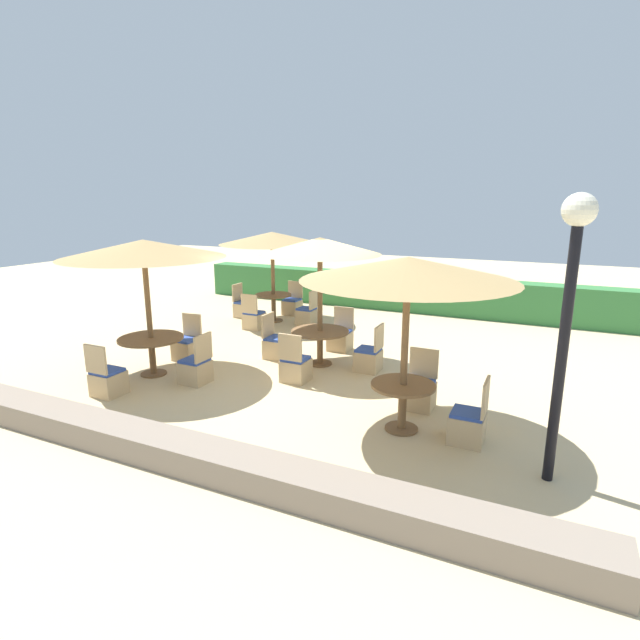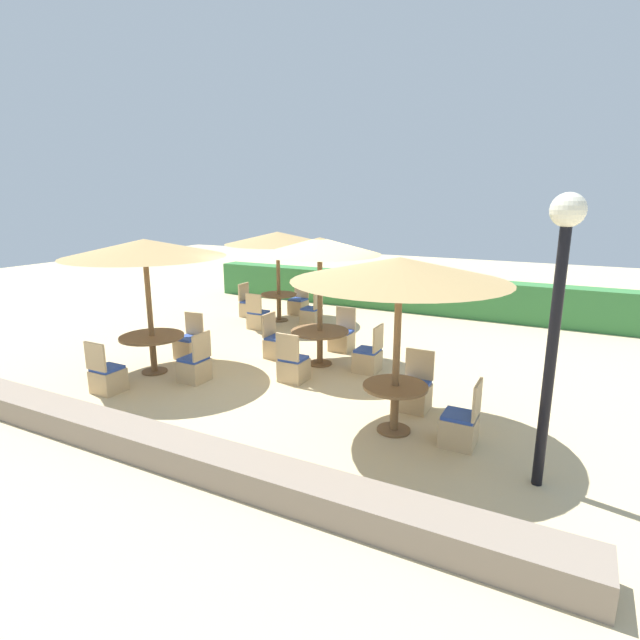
# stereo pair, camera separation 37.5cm
# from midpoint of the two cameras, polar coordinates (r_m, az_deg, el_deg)

# --- Properties ---
(ground_plane) EXTENTS (40.00, 40.00, 0.00)m
(ground_plane) POSITION_cam_midpoint_polar(r_m,az_deg,el_deg) (9.65, -2.65, -5.97)
(ground_plane) COLOR #D1BA8C
(hedge_row) EXTENTS (13.00, 0.70, 1.05)m
(hedge_row) POSITION_cam_midpoint_polar(r_m,az_deg,el_deg) (15.04, 8.36, 3.16)
(hedge_row) COLOR #387A3D
(hedge_row) RESTS_ON ground_plane
(stone_border) EXTENTS (10.00, 0.56, 0.35)m
(stone_border) POSITION_cam_midpoint_polar(r_m,az_deg,el_deg) (6.79, -18.08, -13.98)
(stone_border) COLOR gray
(stone_border) RESTS_ON ground_plane
(lamp_post) EXTENTS (0.36, 0.36, 3.32)m
(lamp_post) POSITION_cam_midpoint_polar(r_m,az_deg,el_deg) (5.96, 25.12, 3.71)
(lamp_post) COLOR black
(lamp_post) RESTS_ON ground_plane
(parasol_center) EXTENTS (2.36, 2.36, 2.53)m
(parasol_center) POSITION_cam_midpoint_polar(r_m,az_deg,el_deg) (9.59, -1.13, 8.38)
(parasol_center) COLOR brown
(parasol_center) RESTS_ON ground_plane
(round_table_center) EXTENTS (1.15, 1.15, 0.70)m
(round_table_center) POSITION_cam_midpoint_polar(r_m,az_deg,el_deg) (9.92, -1.09, -1.95)
(round_table_center) COLOR brown
(round_table_center) RESTS_ON ground_plane
(patio_chair_center_north) EXTENTS (0.46, 0.46, 0.93)m
(patio_chair_center_north) POSITION_cam_midpoint_polar(r_m,az_deg,el_deg) (10.95, 1.35, -2.11)
(patio_chair_center_north) COLOR tan
(patio_chair_center_north) RESTS_ON ground_plane
(patio_chair_center_east) EXTENTS (0.46, 0.46, 0.93)m
(patio_chair_center_east) POSITION_cam_midpoint_polar(r_m,az_deg,el_deg) (9.66, 4.51, -4.34)
(patio_chair_center_east) COLOR tan
(patio_chair_center_east) RESTS_ON ground_plane
(patio_chair_center_south) EXTENTS (0.46, 0.46, 0.93)m
(patio_chair_center_south) POSITION_cam_midpoint_polar(r_m,az_deg,el_deg) (9.13, -4.02, -5.43)
(patio_chair_center_south) COLOR tan
(patio_chair_center_south) RESTS_ON ground_plane
(patio_chair_center_west) EXTENTS (0.46, 0.46, 0.93)m
(patio_chair_center_west) POSITION_cam_midpoint_polar(r_m,az_deg,el_deg) (10.46, -6.05, -2.94)
(patio_chair_center_west) COLOR tan
(patio_chair_center_west) RESTS_ON ground_plane
(parasol_front_right) EXTENTS (2.94, 2.94, 2.50)m
(parasol_front_right) POSITION_cam_midpoint_polar(r_m,az_deg,el_deg) (6.77, 8.46, 5.74)
(parasol_front_right) COLOR brown
(parasol_front_right) RESTS_ON ground_plane
(round_table_front_right) EXTENTS (0.92, 0.92, 0.70)m
(round_table_front_right) POSITION_cam_midpoint_polar(r_m,az_deg,el_deg) (7.24, 7.96, -8.57)
(round_table_front_right) COLOR brown
(round_table_front_right) RESTS_ON ground_plane
(patio_chair_front_right_north) EXTENTS (0.46, 0.46, 0.93)m
(patio_chair_front_right_north) POSITION_cam_midpoint_polar(r_m,az_deg,el_deg) (8.11, 10.01, -8.12)
(patio_chair_front_right_north) COLOR tan
(patio_chair_front_right_north) RESTS_ON ground_plane
(patio_chair_front_right_east) EXTENTS (0.46, 0.46, 0.93)m
(patio_chair_front_right_east) POSITION_cam_midpoint_polar(r_m,az_deg,el_deg) (7.17, 15.14, -11.46)
(patio_chair_front_right_east) COLOR tan
(patio_chair_front_right_east) RESTS_ON ground_plane
(parasol_back_left) EXTENTS (2.78, 2.78, 2.40)m
(parasol_back_left) POSITION_cam_midpoint_polar(r_m,az_deg,el_deg) (13.29, -6.31, 9.25)
(parasol_back_left) COLOR brown
(parasol_back_left) RESTS_ON ground_plane
(round_table_back_left) EXTENTS (0.97, 0.97, 0.74)m
(round_table_back_left) POSITION_cam_midpoint_polar(r_m,az_deg,el_deg) (13.52, -6.13, 2.21)
(round_table_back_left) COLOR brown
(round_table_back_left) RESTS_ON ground_plane
(patio_chair_back_left_west) EXTENTS (0.46, 0.46, 0.93)m
(patio_chair_back_left_west) POSITION_cam_midpoint_polar(r_m,az_deg,el_deg) (14.17, -9.47, 1.38)
(patio_chair_back_left_west) COLOR tan
(patio_chair_back_left_west) RESTS_ON ground_plane
(patio_chair_back_left_north) EXTENTS (0.46, 0.46, 0.93)m
(patio_chair_back_left_north) POSITION_cam_midpoint_polar(r_m,az_deg,el_deg) (14.37, -3.92, 1.71)
(patio_chair_back_left_north) COLOR tan
(patio_chair_back_left_north) RESTS_ON ground_plane
(patio_chair_back_left_south) EXTENTS (0.46, 0.46, 0.93)m
(patio_chair_back_left_south) POSITION_cam_midpoint_polar(r_m,az_deg,el_deg) (12.83, -8.40, 0.12)
(patio_chair_back_left_south) COLOR tan
(patio_chair_back_left_south) RESTS_ON ground_plane
(patio_chair_back_left_east) EXTENTS (0.46, 0.46, 0.93)m
(patio_chair_back_left_east) POSITION_cam_midpoint_polar(r_m,az_deg,el_deg) (13.15, -2.31, 0.60)
(patio_chair_back_left_east) COLOR tan
(patio_chair_back_left_east) RESTS_ON ground_plane
(parasol_front_left) EXTENTS (2.92, 2.92, 2.54)m
(parasol_front_left) POSITION_cam_midpoint_polar(r_m,az_deg,el_deg) (9.60, -20.61, 7.59)
(parasol_front_left) COLOR brown
(parasol_front_left) RESTS_ON ground_plane
(round_table_front_left) EXTENTS (1.19, 1.19, 0.73)m
(round_table_front_left) POSITION_cam_midpoint_polar(r_m,az_deg,el_deg) (9.92, -19.75, -2.63)
(round_table_front_left) COLOR brown
(round_table_front_left) RESTS_ON ground_plane
(patio_chair_front_left_east) EXTENTS (0.46, 0.46, 0.93)m
(patio_chair_front_left_east) POSITION_cam_midpoint_polar(r_m,az_deg,el_deg) (9.34, -15.14, -5.44)
(patio_chair_front_left_east) COLOR tan
(patio_chair_front_left_east) RESTS_ON ground_plane
(patio_chair_front_left_south) EXTENTS (0.46, 0.46, 0.93)m
(patio_chair_front_left_south) POSITION_cam_midpoint_polar(r_m,az_deg,el_deg) (9.28, -24.19, -6.33)
(patio_chair_front_left_south) COLOR tan
(patio_chair_front_left_south) RESTS_ON ground_plane
(patio_chair_front_left_north) EXTENTS (0.46, 0.46, 0.93)m
(patio_chair_front_left_north) POSITION_cam_midpoint_polar(r_m,az_deg,el_deg) (10.73, -15.91, -2.99)
(patio_chair_front_left_north) COLOR tan
(patio_chair_front_left_north) RESTS_ON ground_plane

